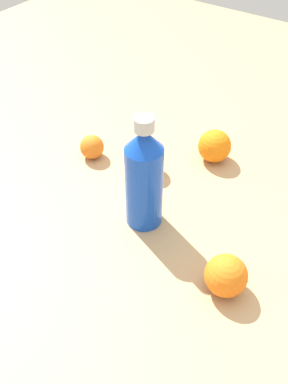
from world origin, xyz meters
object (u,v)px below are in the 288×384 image
at_px(water_bottle, 144,177).
at_px(orange_0, 150,162).
at_px(orange_1, 215,146).
at_px(orange_3, 92,147).
at_px(orange_2, 226,275).

relative_size(water_bottle, orange_0, 4.02).
xyz_separation_m(water_bottle, orange_1, (-0.27, 0.02, -0.08)).
distance_m(water_bottle, orange_1, 0.29).
height_order(orange_0, orange_1, orange_1).
distance_m(water_bottle, orange_0, 0.18).
distance_m(water_bottle, orange_3, 0.27).
relative_size(orange_0, orange_3, 1.07).
xyz_separation_m(orange_1, orange_2, (0.34, 0.20, -0.00)).
relative_size(orange_1, orange_3, 1.36).
bearing_deg(orange_2, orange_3, -110.08).
bearing_deg(orange_3, water_bottle, 65.64).
relative_size(orange_1, orange_2, 1.02).
relative_size(orange_0, orange_1, 0.79).
xyz_separation_m(water_bottle, orange_2, (0.06, 0.23, -0.08)).
height_order(water_bottle, orange_0, water_bottle).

